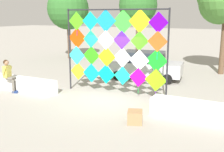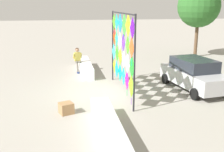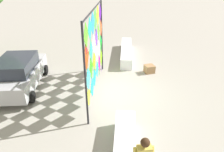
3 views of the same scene
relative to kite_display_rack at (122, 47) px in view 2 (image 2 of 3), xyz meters
The scene contains 8 objects.
ground 2.23m from the kite_display_rack, 93.00° to the right, with size 120.00×120.00×0.00m, color #9E998E.
plaza_ledge_left 4.83m from the kite_display_rack, 163.13° to the right, with size 4.09×0.64×0.60m, color white.
plaza_ledge_right 4.76m from the kite_display_rack, 17.16° to the right, with size 4.09×0.64×0.60m, color white.
kite_display_rack is the anchor object (origin of this frame).
seated_vendor 4.82m from the kite_display_rack, 158.27° to the right, with size 0.66×0.55×1.45m.
parked_car 3.76m from the kite_display_rack, 89.47° to the left, with size 3.97×2.21×1.47m.
cardboard_box_large 3.74m from the kite_display_rack, 51.49° to the right, with size 0.46×0.48×0.41m, color #9E754C.
tree_far_right 11.07m from the kite_display_rack, 136.42° to the left, with size 3.21×3.15×5.38m.
Camera 2 is at (11.61, -1.78, 3.93)m, focal length 43.53 mm.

